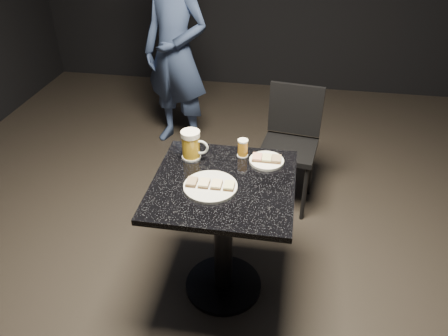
{
  "coord_description": "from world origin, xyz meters",
  "views": [
    {
      "loc": [
        0.29,
        -1.72,
        2.0
      ],
      "look_at": [
        0.0,
        0.02,
        0.82
      ],
      "focal_mm": 35.0,
      "sensor_mm": 36.0,
      "label": 1
    }
  ],
  "objects_px": {
    "plate_large": "(210,187)",
    "beer_tumbler": "(243,148)",
    "plate_small": "(267,161)",
    "table": "(223,220)",
    "chair": "(291,139)",
    "patron": "(176,53)",
    "beer_mug": "(191,145)"
  },
  "relations": [
    {
      "from": "patron",
      "to": "chair",
      "type": "xyz_separation_m",
      "value": [
        0.97,
        -0.68,
        -0.32
      ]
    },
    {
      "from": "plate_large",
      "to": "chair",
      "type": "relative_size",
      "value": 0.31
    },
    {
      "from": "chair",
      "to": "beer_mug",
      "type": "bearing_deg",
      "value": -125.11
    },
    {
      "from": "beer_tumbler",
      "to": "patron",
      "type": "bearing_deg",
      "value": 118.18
    },
    {
      "from": "patron",
      "to": "table",
      "type": "distance_m",
      "value": 1.76
    },
    {
      "from": "beer_tumbler",
      "to": "chair",
      "type": "xyz_separation_m",
      "value": [
        0.25,
        0.67,
        -0.3
      ]
    },
    {
      "from": "patron",
      "to": "plate_large",
      "type": "bearing_deg",
      "value": -48.97
    },
    {
      "from": "plate_large",
      "to": "plate_small",
      "type": "xyz_separation_m",
      "value": [
        0.25,
        0.27,
        0.0
      ]
    },
    {
      "from": "table",
      "to": "beer_tumbler",
      "type": "relative_size",
      "value": 7.65
    },
    {
      "from": "plate_large",
      "to": "beer_mug",
      "type": "bearing_deg",
      "value": 120.76
    },
    {
      "from": "plate_small",
      "to": "beer_mug",
      "type": "bearing_deg",
      "value": -176.68
    },
    {
      "from": "plate_small",
      "to": "beer_tumbler",
      "type": "bearing_deg",
      "value": 162.9
    },
    {
      "from": "plate_large",
      "to": "beer_tumbler",
      "type": "distance_m",
      "value": 0.34
    },
    {
      "from": "plate_large",
      "to": "beer_mug",
      "type": "xyz_separation_m",
      "value": [
        -0.15,
        0.25,
        0.07
      ]
    },
    {
      "from": "plate_small",
      "to": "beer_mug",
      "type": "xyz_separation_m",
      "value": [
        -0.4,
        -0.02,
        0.07
      ]
    },
    {
      "from": "table",
      "to": "beer_tumbler",
      "type": "xyz_separation_m",
      "value": [
        0.06,
        0.26,
        0.29
      ]
    },
    {
      "from": "table",
      "to": "beer_mug",
      "type": "bearing_deg",
      "value": 136.33
    },
    {
      "from": "plate_large",
      "to": "beer_tumbler",
      "type": "xyz_separation_m",
      "value": [
        0.11,
        0.31,
        0.04
      ]
    },
    {
      "from": "plate_small",
      "to": "chair",
      "type": "distance_m",
      "value": 0.76
    },
    {
      "from": "beer_mug",
      "to": "beer_tumbler",
      "type": "distance_m",
      "value": 0.27
    },
    {
      "from": "beer_mug",
      "to": "patron",
      "type": "bearing_deg",
      "value": 108.0
    },
    {
      "from": "plate_small",
      "to": "table",
      "type": "height_order",
      "value": "plate_small"
    },
    {
      "from": "plate_small",
      "to": "table",
      "type": "relative_size",
      "value": 0.24
    },
    {
      "from": "table",
      "to": "beer_tumbler",
      "type": "height_order",
      "value": "beer_tumbler"
    },
    {
      "from": "plate_large",
      "to": "table",
      "type": "height_order",
      "value": "plate_large"
    },
    {
      "from": "chair",
      "to": "plate_large",
      "type": "bearing_deg",
      "value": -110.44
    },
    {
      "from": "table",
      "to": "chair",
      "type": "relative_size",
      "value": 0.88
    },
    {
      "from": "patron",
      "to": "beer_mug",
      "type": "distance_m",
      "value": 1.49
    },
    {
      "from": "plate_small",
      "to": "chair",
      "type": "xyz_separation_m",
      "value": [
        0.12,
        0.71,
        -0.26
      ]
    },
    {
      "from": "plate_small",
      "to": "table",
      "type": "xyz_separation_m",
      "value": [
        -0.19,
        -0.22,
        -0.25
      ]
    },
    {
      "from": "plate_large",
      "to": "plate_small",
      "type": "bearing_deg",
      "value": 47.82
    },
    {
      "from": "patron",
      "to": "table",
      "type": "bearing_deg",
      "value": -46.66
    }
  ]
}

